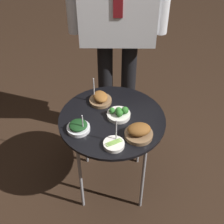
{
  "coord_description": "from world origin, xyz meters",
  "views": [
    {
      "loc": [
        0.01,
        -1.38,
        1.88
      ],
      "look_at": [
        0.0,
        0.0,
        0.68
      ],
      "focal_mm": 50.0,
      "sensor_mm": 36.0,
      "label": 1
    }
  ],
  "objects": [
    {
      "name": "bowl_roast_front_center",
      "position": [
        -0.08,
        0.15,
        0.65
      ],
      "size": [
        0.14,
        0.14,
        0.18
      ],
      "color": "brown",
      "rests_on": "serving_cart"
    },
    {
      "name": "bowl_roast_back_left",
      "position": [
        0.15,
        -0.15,
        0.66
      ],
      "size": [
        0.16,
        0.16,
        0.08
      ],
      "color": "brown",
      "rests_on": "serving_cart"
    },
    {
      "name": "waiter_figure",
      "position": [
        0.03,
        0.52,
        1.12
      ],
      "size": [
        0.65,
        0.24,
        1.76
      ],
      "color": "black",
      "rests_on": "ground_plane"
    },
    {
      "name": "bowl_broccoli_front_right",
      "position": [
        0.04,
        0.02,
        0.65
      ],
      "size": [
        0.14,
        0.14,
        0.07
      ],
      "color": "silver",
      "rests_on": "serving_cart"
    },
    {
      "name": "bowl_asparagus_center",
      "position": [
        0.01,
        -0.22,
        0.64
      ],
      "size": [
        0.12,
        0.12,
        0.16
      ],
      "color": "silver",
      "rests_on": "serving_cart"
    },
    {
      "name": "ground_plane",
      "position": [
        0.0,
        0.0,
        0.0
      ],
      "size": [
        8.0,
        8.0,
        0.0
      ],
      "primitive_type": "plane",
      "color": "black"
    },
    {
      "name": "serving_cart",
      "position": [
        0.0,
        0.0,
        0.58
      ],
      "size": [
        0.65,
        0.65,
        0.63
      ],
      "color": "black",
      "rests_on": "ground_plane"
    },
    {
      "name": "bowl_spinach_mid_right",
      "position": [
        -0.19,
        -0.1,
        0.65
      ],
      "size": [
        0.13,
        0.13,
        0.13
      ],
      "color": "silver",
      "rests_on": "serving_cart"
    }
  ]
}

